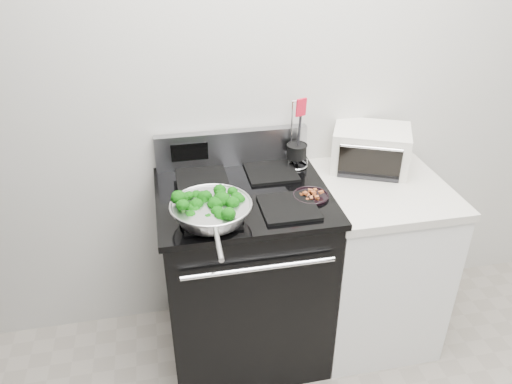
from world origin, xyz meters
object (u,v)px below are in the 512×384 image
object	(u,v)px
gas_range	(244,272)
bacon_plate	(311,194)
toaster_oven	(371,148)
skillet	(211,210)
utensil_holder	(297,155)

from	to	relation	value
gas_range	bacon_plate	bearing A→B (deg)	-18.70
toaster_oven	skillet	bearing A→B (deg)	-131.66
bacon_plate	gas_range	bearing A→B (deg)	161.30
utensil_holder	toaster_oven	distance (m)	0.38
gas_range	utensil_holder	bearing A→B (deg)	34.40
skillet	utensil_holder	size ratio (longest dim) A/B	1.52
skillet	gas_range	bearing A→B (deg)	51.97
gas_range	toaster_oven	distance (m)	0.89
bacon_plate	utensil_holder	bearing A→B (deg)	86.61
skillet	utensil_holder	world-z (taller)	utensil_holder
utensil_holder	toaster_oven	world-z (taller)	utensil_holder
toaster_oven	gas_range	bearing A→B (deg)	-141.16
gas_range	skillet	world-z (taller)	gas_range
bacon_plate	toaster_oven	world-z (taller)	toaster_oven
gas_range	toaster_oven	world-z (taller)	toaster_oven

